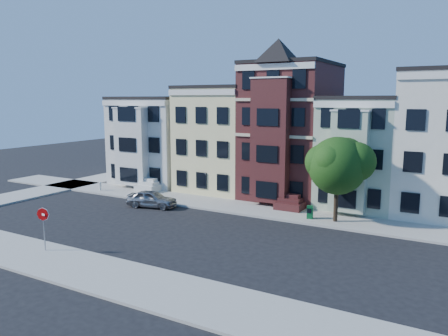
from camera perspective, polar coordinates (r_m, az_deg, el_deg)
The scene contains 13 objects.
ground at distance 29.05m, azimuth -1.81°, elevation -9.14°, with size 120.00×120.00×0.00m, color black.
far_sidewalk at distance 35.83m, azimuth 4.89°, elevation -5.54°, with size 60.00×4.00×0.15m, color #9E9B93.
near_sidewalk at distance 23.02m, azimuth -12.56°, elevation -14.16°, with size 60.00×4.00×0.15m, color #9E9B93.
cross_sidewalk at distance 44.27m, azimuth -26.98°, elevation -3.69°, with size 4.00×60.00×0.15m, color #9E9B93.
house_white at distance 48.30m, azimuth -8.11°, elevation 3.50°, with size 8.00×9.00×9.00m, color silver.
house_yellow at distance 43.85m, azimuth 0.20°, elevation 3.70°, with size 7.00×9.00×10.00m, color beige.
house_brown at distance 40.81m, azimuth 8.83°, elevation 4.61°, with size 7.00×9.00×12.00m, color #421818.
house_green at distance 39.13m, azimuth 17.71°, elevation 1.90°, with size 6.00×9.00×9.00m, color #A3B49A.
street_tree at distance 32.55m, azimuth 14.57°, elevation -0.21°, with size 6.62×6.62×7.70m, color #215214, non-canonical shape.
parked_car at distance 37.37m, azimuth -9.42°, elevation -3.99°, with size 1.71×4.26×1.45m, color gray.
newspaper_box at distance 33.57m, azimuth 11.17°, elevation -5.67°, with size 0.44×0.39×0.98m, color #0C5026.
fire_hydrant at distance 44.68m, azimuth -15.88°, elevation -2.40°, with size 0.23×0.23×0.66m, color silver.
stop_sign at distance 28.05m, azimuth -22.47°, elevation -7.05°, with size 0.81×0.11×2.94m, color #BC0607, non-canonical shape.
Camera 1 is at (14.40, -23.56, 9.04)m, focal length 35.00 mm.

